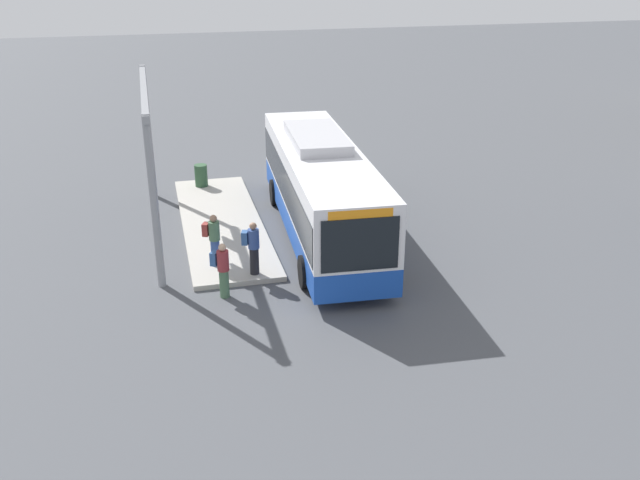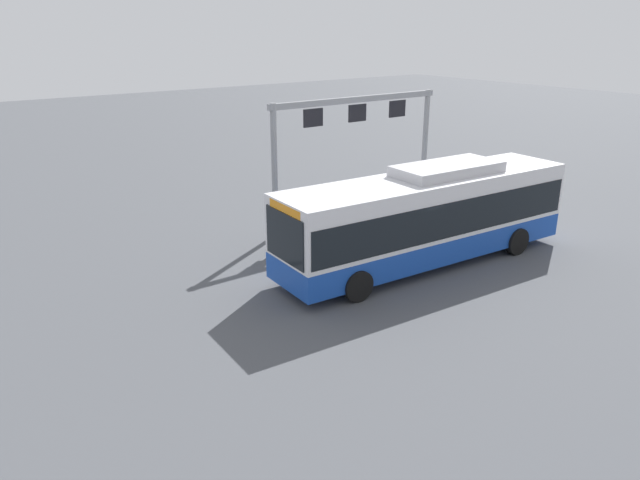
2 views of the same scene
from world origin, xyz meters
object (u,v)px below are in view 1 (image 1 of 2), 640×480
(person_waiting_near, at_px, (214,239))
(trash_bin, at_px, (201,175))
(bus_main, at_px, (321,186))
(person_boarding, at_px, (253,247))
(person_waiting_mid, at_px, (222,269))

(person_waiting_near, xyz_separation_m, trash_bin, (-7.81, 0.26, -0.44))
(bus_main, xyz_separation_m, person_boarding, (2.80, -2.80, -0.76))
(trash_bin, bearing_deg, bus_main, 31.45)
(person_waiting_near, bearing_deg, person_boarding, -15.29)
(trash_bin, bearing_deg, person_waiting_mid, -1.27)
(person_boarding, bearing_deg, bus_main, 61.33)
(bus_main, height_order, person_boarding, bus_main)
(person_waiting_near, bearing_deg, trash_bin, 112.94)
(bus_main, relative_size, trash_bin, 12.63)
(person_waiting_near, bearing_deg, person_waiting_mid, -63.72)
(bus_main, height_order, trash_bin, bus_main)
(person_waiting_mid, distance_m, trash_bin, 9.69)
(person_waiting_mid, xyz_separation_m, trash_bin, (-9.69, 0.22, -0.28))
(bus_main, bearing_deg, person_boarding, -41.73)
(person_boarding, distance_m, person_waiting_near, 1.41)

